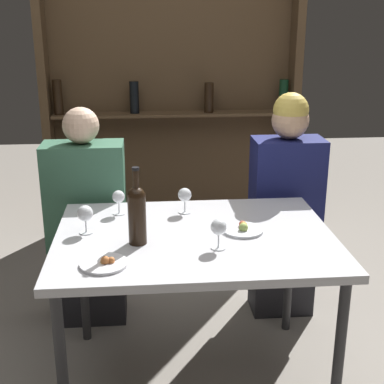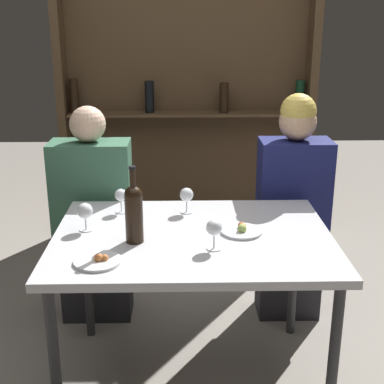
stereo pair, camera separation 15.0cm
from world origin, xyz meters
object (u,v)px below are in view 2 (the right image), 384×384
at_px(wine_bottle, 134,211).
at_px(food_plate_0, 242,230).
at_px(wine_glass_1, 214,229).
at_px(food_plate_1, 98,261).
at_px(wine_glass_0, 85,212).
at_px(seated_person_left, 94,223).
at_px(wine_glass_2, 121,196).
at_px(seated_person_right, 292,213).
at_px(wine_glass_3, 187,196).

xyz_separation_m(wine_bottle, food_plate_0, (0.46, 0.09, -0.13)).
distance_m(wine_glass_1, food_plate_1, 0.48).
height_order(wine_bottle, wine_glass_0, wine_bottle).
relative_size(food_plate_1, seated_person_left, 0.15).
xyz_separation_m(wine_glass_2, seated_person_right, (0.90, 0.31, -0.21)).
xyz_separation_m(wine_glass_1, food_plate_1, (-0.45, -0.12, -0.08)).
distance_m(wine_glass_1, wine_glass_3, 0.44).
bearing_deg(food_plate_1, wine_glass_2, 86.55).
distance_m(wine_bottle, seated_person_left, 0.79).
distance_m(food_plate_0, food_plate_1, 0.65).
xyz_separation_m(wine_glass_0, seated_person_right, (1.03, 0.54, -0.22)).
height_order(wine_bottle, seated_person_left, seated_person_left).
height_order(food_plate_1, seated_person_right, seated_person_right).
distance_m(food_plate_1, seated_person_right, 1.28).
bearing_deg(food_plate_1, wine_glass_3, 57.25).
relative_size(wine_bottle, wine_glass_1, 2.58).
xyz_separation_m(wine_glass_3, seated_person_right, (0.58, 0.32, -0.21)).
bearing_deg(wine_glass_0, wine_bottle, -29.90).
distance_m(wine_glass_3, food_plate_1, 0.65).
distance_m(food_plate_0, seated_person_right, 0.69).
height_order(wine_glass_2, food_plate_0, wine_glass_2).
bearing_deg(wine_bottle, wine_glass_0, 150.10).
xyz_separation_m(wine_glass_1, seated_person_left, (-0.61, 0.75, -0.27)).
distance_m(wine_bottle, seated_person_right, 1.08).
bearing_deg(seated_person_right, wine_glass_1, -122.52).
bearing_deg(food_plate_0, wine_glass_2, 154.25).
relative_size(food_plate_0, food_plate_1, 0.99).
bearing_deg(wine_glass_0, food_plate_1, -73.02).
bearing_deg(wine_glass_3, wine_glass_1, -76.00).
distance_m(wine_glass_1, seated_person_right, 0.91).
xyz_separation_m(wine_glass_3, food_plate_1, (-0.35, -0.54, -0.08)).
bearing_deg(wine_glass_2, seated_person_right, 19.25).
distance_m(wine_bottle, food_plate_1, 0.27).
bearing_deg(wine_glass_3, food_plate_1, -122.75).
bearing_deg(seated_person_right, wine_glass_2, -160.75).
height_order(wine_glass_1, wine_glass_2, wine_glass_1).
distance_m(wine_bottle, wine_glass_0, 0.27).
distance_m(wine_glass_0, seated_person_right, 1.18).
distance_m(wine_glass_2, wine_glass_3, 0.31).
bearing_deg(wine_glass_1, seated_person_right, 57.48).
relative_size(food_plate_0, seated_person_left, 0.15).
bearing_deg(seated_person_right, food_plate_1, -137.10).
bearing_deg(seated_person_right, wine_glass_0, -152.50).
xyz_separation_m(wine_bottle, seated_person_left, (-0.28, 0.67, -0.32)).
xyz_separation_m(wine_bottle, seated_person_right, (0.81, 0.67, -0.27)).
distance_m(wine_glass_0, seated_person_left, 0.60).
relative_size(wine_glass_3, seated_person_right, 0.10).
relative_size(wine_glass_2, seated_person_right, 0.09).
bearing_deg(wine_bottle, food_plate_0, 10.73).
bearing_deg(wine_glass_2, food_plate_0, -25.75).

